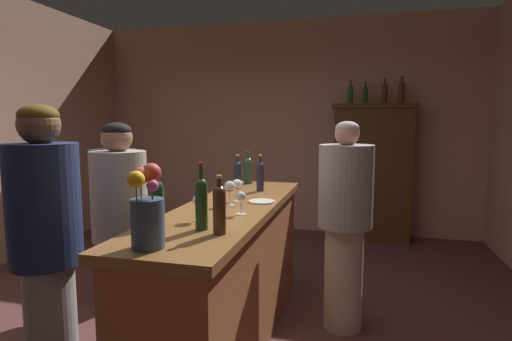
{
  "coord_description": "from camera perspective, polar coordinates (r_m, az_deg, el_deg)",
  "views": [
    {
      "loc": [
        1.08,
        -2.54,
        1.54
      ],
      "look_at": [
        0.36,
        0.26,
        1.19
      ],
      "focal_mm": 28.3,
      "sensor_mm": 36.0,
      "label": 1
    }
  ],
  "objects": [
    {
      "name": "display_bottle_center",
      "position": [
        5.44,
        17.72,
        10.46
      ],
      "size": [
        0.07,
        0.07,
        0.32
      ],
      "color": "#492B15",
      "rests_on": "display_cabinet"
    },
    {
      "name": "wine_bottle_chardonnay",
      "position": [
        2.02,
        -5.19,
        -5.21
      ],
      "size": [
        0.07,
        0.07,
        0.3
      ],
      "color": "#462B1B",
      "rests_on": "bar_counter"
    },
    {
      "name": "wine_bottle_riesling",
      "position": [
        2.11,
        -7.73,
        -4.31
      ],
      "size": [
        0.07,
        0.07,
        0.35
      ],
      "color": "#1F3E19",
      "rests_on": "bar_counter"
    },
    {
      "name": "wine_glass_front",
      "position": [
        2.72,
        -3.75,
        -2.45
      ],
      "size": [
        0.07,
        0.07,
        0.17
      ],
      "color": "white",
      "rests_on": "bar_counter"
    },
    {
      "name": "wall_back",
      "position": [
        5.82,
        3.82,
        6.13
      ],
      "size": [
        5.45,
        0.12,
        2.94
      ],
      "primitive_type": "cube",
      "color": "tan",
      "rests_on": "ground"
    },
    {
      "name": "wine_bottle_pinot",
      "position": [
        3.68,
        -1.13,
        0.19
      ],
      "size": [
        0.08,
        0.08,
        0.29
      ],
      "color": "#2F4E31",
      "rests_on": "bar_counter"
    },
    {
      "name": "wine_bottle_malbec",
      "position": [
        3.54,
        -2.62,
        -0.25
      ],
      "size": [
        0.06,
        0.06,
        0.28
      ],
      "color": "#1E283E",
      "rests_on": "bar_counter"
    },
    {
      "name": "wine_bottle_rose",
      "position": [
        3.27,
        0.6,
        -0.65
      ],
      "size": [
        0.06,
        0.06,
        0.3
      ],
      "color": "#25253A",
      "rests_on": "bar_counter"
    },
    {
      "name": "display_bottle_left",
      "position": [
        5.43,
        13.19,
        10.56
      ],
      "size": [
        0.07,
        0.07,
        0.31
      ],
      "color": "#27462D",
      "rests_on": "display_cabinet"
    },
    {
      "name": "flower_arrangement",
      "position": [
        1.85,
        -15.15,
        -5.6
      ],
      "size": [
        0.15,
        0.18,
        0.38
      ],
      "color": "#394764",
      "rests_on": "bar_counter"
    },
    {
      "name": "wine_glass_spare",
      "position": [
        2.84,
        -2.69,
        -2.11
      ],
      "size": [
        0.08,
        0.08,
        0.16
      ],
      "color": "white",
      "rests_on": "bar_counter"
    },
    {
      "name": "wine_bottle_merlot",
      "position": [
        2.24,
        -13.79,
        -4.15
      ],
      "size": [
        0.08,
        0.08,
        0.31
      ],
      "color": "#18351D",
      "rests_on": "bar_counter"
    },
    {
      "name": "patron_tall",
      "position": [
        3.66,
        -19.3,
        -5.21
      ],
      "size": [
        0.4,
        0.4,
        1.49
      ],
      "rotation": [
        0.0,
        0.0,
        -0.27
      ],
      "color": "#292C32",
      "rests_on": "ground"
    },
    {
      "name": "wine_glass_rear",
      "position": [
        2.31,
        -8.04,
        -4.32
      ],
      "size": [
        0.08,
        0.08,
        0.15
      ],
      "color": "white",
      "rests_on": "bar_counter"
    },
    {
      "name": "display_bottle_midright",
      "position": [
        5.45,
        19.87,
        10.52
      ],
      "size": [
        0.08,
        0.08,
        0.34
      ],
      "color": "#4C281C",
      "rests_on": "display_cabinet"
    },
    {
      "name": "bar_counter",
      "position": [
        2.88,
        -3.69,
        -14.41
      ],
      "size": [
        0.61,
        2.28,
        0.98
      ],
      "color": "#965432",
      "rests_on": "ground"
    },
    {
      "name": "wine_glass_mid",
      "position": [
        2.44,
        -2.14,
        -3.88
      ],
      "size": [
        0.06,
        0.06,
        0.14
      ],
      "color": "white",
      "rests_on": "bar_counter"
    },
    {
      "name": "cheese_plate",
      "position": [
        2.83,
        0.82,
        -4.41
      ],
      "size": [
        0.18,
        0.18,
        0.01
      ],
      "primitive_type": "cylinder",
      "color": "white",
      "rests_on": "bar_counter"
    },
    {
      "name": "display_cabinet",
      "position": [
        5.46,
        16.09,
        0.06
      ],
      "size": [
        1.04,
        0.42,
        1.77
      ],
      "color": "#462D14",
      "rests_on": "ground"
    },
    {
      "name": "floor",
      "position": [
        3.16,
        -8.07,
        -22.43
      ],
      "size": [
        8.12,
        8.12,
        0.0
      ],
      "primitive_type": "plane",
      "color": "#55302D",
      "rests_on": "ground"
    },
    {
      "name": "patron_near_entrance",
      "position": [
        2.37,
        -27.47,
        -9.66
      ],
      "size": [
        0.35,
        0.35,
        1.63
      ],
      "rotation": [
        0.0,
        0.0,
        0.94
      ],
      "color": "gray",
      "rests_on": "ground"
    },
    {
      "name": "patron_in_grey",
      "position": [
        2.77,
        -18.58,
        -8.09
      ],
      "size": [
        0.35,
        0.35,
        1.54
      ],
      "rotation": [
        0.0,
        0.0,
        0.66
      ],
      "color": "brown",
      "rests_on": "ground"
    },
    {
      "name": "display_bottle_midleft",
      "position": [
        5.43,
        15.19,
        10.37
      ],
      "size": [
        0.06,
        0.06,
        0.29
      ],
      "color": "#1A3C20",
      "rests_on": "display_cabinet"
    },
    {
      "name": "bartender",
      "position": [
        3.05,
        12.44,
        -6.69
      ],
      "size": [
        0.39,
        0.39,
        1.55
      ],
      "rotation": [
        0.0,
        0.0,
        2.92
      ],
      "color": "#AEAE97",
      "rests_on": "ground"
    }
  ]
}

